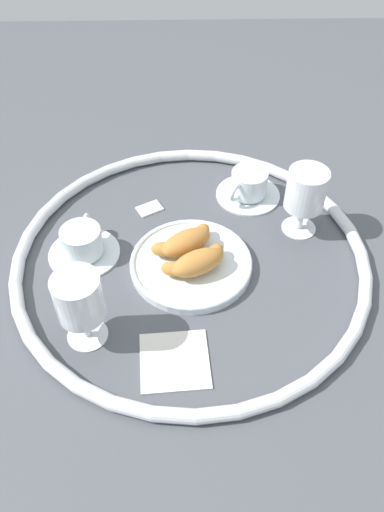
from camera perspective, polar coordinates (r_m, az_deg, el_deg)
name	(u,v)px	position (r m, az deg, el deg)	size (l,w,h in m)	color
ground_plane	(191,261)	(0.98, -0.13, -0.51)	(2.20, 2.20, 0.00)	#4C4F56
table_chrome_rim	(191,256)	(0.97, -0.13, -0.03)	(0.66, 0.66, 0.02)	silver
pastry_plate	(192,263)	(0.96, 0.00, -0.81)	(0.23, 0.23, 0.02)	silver
croissant_large	(197,262)	(0.93, 0.56, -0.66)	(0.12, 0.10, 0.04)	#BC7A38
croissant_small	(185,242)	(0.96, -0.73, 1.56)	(0.12, 0.11, 0.04)	#BC7A38
coffee_cup_near	(248,186)	(1.11, 6.19, 7.60)	(0.14, 0.14, 0.06)	silver
coffee_cup_far	(83,244)	(1.00, -11.89, 1.31)	(0.14, 0.14, 0.06)	silver
juice_glass_left	(79,300)	(0.82, -12.26, -4.76)	(0.08, 0.08, 0.14)	white
juice_glass_right	(306,193)	(1.01, 12.34, 6.79)	(0.08, 0.08, 0.14)	white
sugar_packet	(149,208)	(1.09, -4.68, 5.27)	(0.05, 0.03, 0.01)	white
folded_napkin	(175,360)	(0.85, -1.92, -11.34)	(0.11, 0.11, 0.01)	silver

